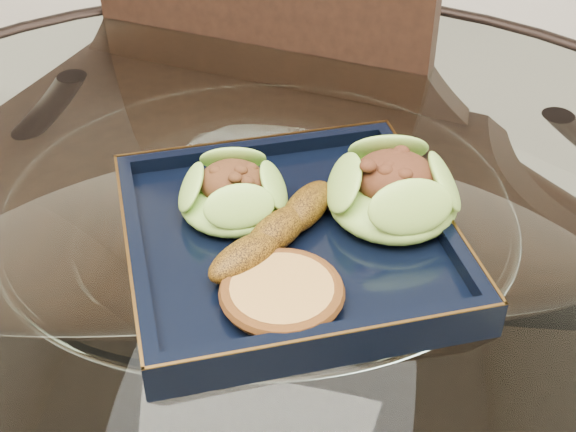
# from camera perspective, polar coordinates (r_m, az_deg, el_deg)

# --- Properties ---
(dining_table) EXTENTS (1.13, 1.13, 0.77)m
(dining_table) POSITION_cam_1_polar(r_m,az_deg,el_deg) (0.81, -1.79, -11.17)
(dining_table) COLOR white
(dining_table) RESTS_ON ground
(dining_chair) EXTENTS (0.56, 0.56, 1.08)m
(dining_chair) POSITION_cam_1_polar(r_m,az_deg,el_deg) (1.03, -4.73, 1.54)
(dining_chair) COLOR black
(dining_chair) RESTS_ON ground
(navy_plate) EXTENTS (0.35, 0.35, 0.02)m
(navy_plate) POSITION_cam_1_polar(r_m,az_deg,el_deg) (0.69, 0.00, -1.98)
(navy_plate) COLOR black
(navy_plate) RESTS_ON dining_table
(lettuce_wrap_left) EXTENTS (0.11, 0.11, 0.03)m
(lettuce_wrap_left) POSITION_cam_1_polar(r_m,az_deg,el_deg) (0.70, -3.93, 1.41)
(lettuce_wrap_left) COLOR #6BA42F
(lettuce_wrap_left) RESTS_ON navy_plate
(lettuce_wrap_right) EXTENTS (0.13, 0.13, 0.04)m
(lettuce_wrap_right) POSITION_cam_1_polar(r_m,az_deg,el_deg) (0.70, 7.47, 1.53)
(lettuce_wrap_right) COLOR olive
(lettuce_wrap_right) RESTS_ON navy_plate
(roasted_plantain) EXTENTS (0.10, 0.15, 0.03)m
(roasted_plantain) POSITION_cam_1_polar(r_m,az_deg,el_deg) (0.66, -0.77, -1.06)
(roasted_plantain) COLOR #673F0A
(roasted_plantain) RESTS_ON navy_plate
(crumb_patty) EXTENTS (0.09, 0.09, 0.02)m
(crumb_patty) POSITION_cam_1_polar(r_m,az_deg,el_deg) (0.61, -0.44, -5.58)
(crumb_patty) COLOR #B1793B
(crumb_patty) RESTS_ON navy_plate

